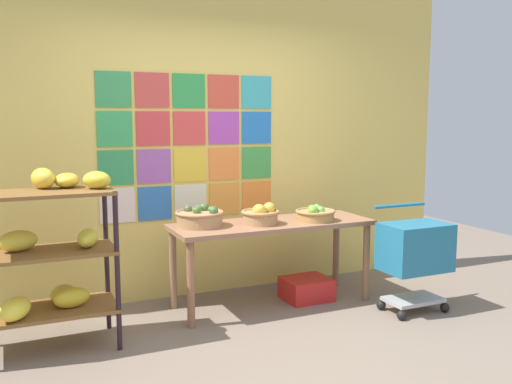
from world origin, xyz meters
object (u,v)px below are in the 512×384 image
(fruit_basket_back_left, at_px, (315,214))
(fruit_basket_right, at_px, (261,215))
(shopping_cart, at_px, (415,251))
(banana_shelf_unit, at_px, (49,250))
(fruit_basket_back_right, at_px, (200,217))
(produce_crate_under_table, at_px, (307,289))
(display_table, at_px, (272,232))

(fruit_basket_back_left, height_order, fruit_basket_right, fruit_basket_right)
(fruit_basket_right, height_order, shopping_cart, fruit_basket_right)
(banana_shelf_unit, bearing_deg, shopping_cart, -9.13)
(banana_shelf_unit, relative_size, fruit_basket_back_right, 3.17)
(fruit_basket_back_right, height_order, produce_crate_under_table, fruit_basket_back_right)
(fruit_basket_right, distance_m, shopping_cart, 1.31)
(shopping_cart, bearing_deg, banana_shelf_unit, 166.41)
(banana_shelf_unit, distance_m, produce_crate_under_table, 2.24)
(banana_shelf_unit, bearing_deg, fruit_basket_back_right, 13.48)
(fruit_basket_back_left, bearing_deg, produce_crate_under_table, 117.09)
(fruit_basket_back_left, distance_m, shopping_cart, 0.88)
(fruit_basket_back_right, distance_m, produce_crate_under_table, 1.19)
(banana_shelf_unit, height_order, fruit_basket_right, banana_shelf_unit)
(fruit_basket_back_right, bearing_deg, fruit_basket_back_left, -10.17)
(banana_shelf_unit, distance_m, fruit_basket_back_left, 2.19)
(display_table, bearing_deg, produce_crate_under_table, -3.78)
(shopping_cart, bearing_deg, fruit_basket_back_left, 133.83)
(display_table, relative_size, shopping_cart, 1.97)
(fruit_basket_back_left, relative_size, produce_crate_under_table, 0.85)
(fruit_basket_back_left, bearing_deg, fruit_basket_right, 174.24)
(produce_crate_under_table, bearing_deg, display_table, 176.22)
(banana_shelf_unit, bearing_deg, fruit_basket_back_left, 2.83)
(banana_shelf_unit, height_order, display_table, banana_shelf_unit)
(fruit_basket_back_left, bearing_deg, shopping_cart, -41.71)
(produce_crate_under_table, xyz_separation_m, shopping_cart, (0.67, -0.63, 0.42))
(fruit_basket_back_right, distance_m, fruit_basket_right, 0.51)
(fruit_basket_right, relative_size, produce_crate_under_table, 0.79)
(fruit_basket_right, bearing_deg, produce_crate_under_table, 2.70)
(banana_shelf_unit, distance_m, shopping_cart, 2.86)
(display_table, distance_m, fruit_basket_right, 0.21)
(fruit_basket_back_right, bearing_deg, display_table, -7.71)
(fruit_basket_back_right, relative_size, shopping_cart, 0.45)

